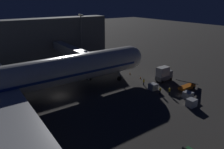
% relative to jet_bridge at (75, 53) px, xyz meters
% --- Properties ---
extents(ground_plane, '(320.00, 320.00, 0.00)m').
position_rel_jet_bridge_xyz_m(ground_plane, '(-12.96, 10.40, -5.78)').
color(ground_plane, '#383533').
extents(jet_bridge, '(24.41, 3.40, 7.31)m').
position_rel_jet_bridge_xyz_m(jet_bridge, '(0.00, 0.00, 0.00)').
color(jet_bridge, '#9E9E99').
rests_on(jet_bridge, ground_plane).
extents(apron_floodlight_mast, '(2.90, 0.50, 15.46)m').
position_rel_jet_bridge_xyz_m(apron_floodlight_mast, '(12.54, -8.79, 3.34)').
color(apron_floodlight_mast, '#59595E').
rests_on(apron_floodlight_mast, ground_plane).
extents(belt_loader, '(1.96, 7.74, 3.38)m').
position_rel_jet_bridge_xyz_m(belt_loader, '(-26.97, -15.62, -4.94)').
color(belt_loader, orange).
rests_on(belt_loader, ground_plane).
extents(cargo_truck_aft, '(2.36, 4.64, 3.87)m').
position_rel_jet_bridge_xyz_m(cargo_truck_aft, '(-19.79, -15.52, -3.86)').
color(cargo_truck_aft, slate).
rests_on(cargo_truck_aft, ground_plane).
extents(baggage_container_near_belt, '(1.65, 1.79, 1.49)m').
position_rel_jet_bridge_xyz_m(baggage_container_near_belt, '(-22.32, -9.09, -5.04)').
color(baggage_container_near_belt, '#B7BABF').
rests_on(baggage_container_near_belt, ground_plane).
extents(baggage_container_mid_row, '(1.58, 1.80, 1.58)m').
position_rel_jet_bridge_xyz_m(baggage_container_mid_row, '(-32.58, -9.32, -4.99)').
color(baggage_container_mid_row, '#B7BABF').
rests_on(baggage_container_mid_row, ground_plane).
extents(baggage_container_far_row, '(1.77, 1.76, 1.43)m').
position_rel_jet_bridge_xyz_m(baggage_container_far_row, '(-29.88, -11.94, -5.07)').
color(baggage_container_far_row, '#B7BABF').
rests_on(baggage_container_far_row, ground_plane).
extents(ground_crew_near_nose_gear, '(0.40, 0.40, 1.81)m').
position_rel_jet_bridge_xyz_m(ground_crew_near_nose_gear, '(-26.52, -9.90, -4.78)').
color(ground_crew_near_nose_gear, black).
rests_on(ground_crew_near_nose_gear, ground_plane).
extents(ground_crew_by_belt_loader, '(0.40, 0.40, 1.77)m').
position_rel_jet_bridge_xyz_m(ground_crew_by_belt_loader, '(-25.07, -8.47, -4.80)').
color(ground_crew_by_belt_loader, black).
rests_on(ground_crew_by_belt_loader, ground_plane).
extents(ground_crew_marshaller_fwd, '(0.40, 0.40, 1.72)m').
position_rel_jet_bridge_xyz_m(ground_crew_marshaller_fwd, '(-18.97, -9.24, -4.84)').
color(ground_crew_marshaller_fwd, black).
rests_on(ground_crew_marshaller_fwd, ground_plane).
extents(traffic_cone_nose_port, '(0.36, 0.36, 0.55)m').
position_rel_jet_bridge_xyz_m(traffic_cone_nose_port, '(-15.16, -11.67, -5.51)').
color(traffic_cone_nose_port, orange).
rests_on(traffic_cone_nose_port, ground_plane).
extents(traffic_cone_nose_starboard, '(0.36, 0.36, 0.55)m').
position_rel_jet_bridge_xyz_m(traffic_cone_nose_starboard, '(-10.76, -11.67, -5.51)').
color(traffic_cone_nose_starboard, orange).
rests_on(traffic_cone_nose_starboard, ground_plane).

